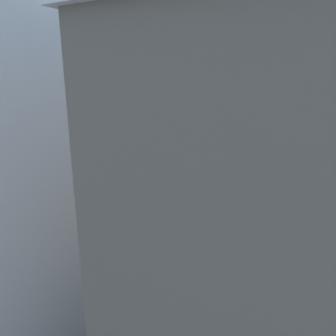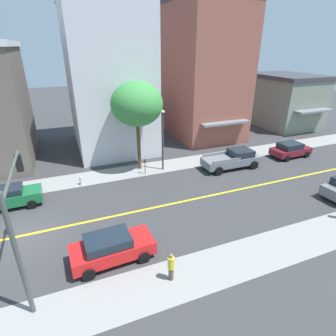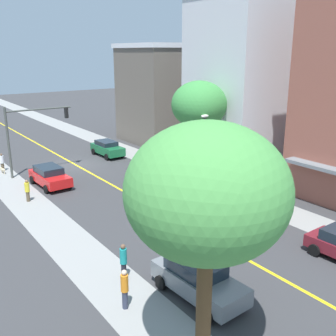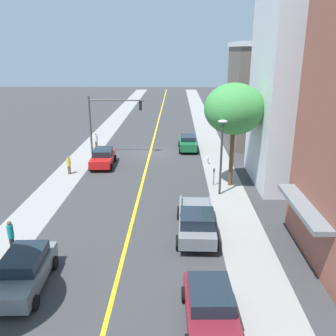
% 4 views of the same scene
% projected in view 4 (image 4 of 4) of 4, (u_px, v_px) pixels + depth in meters
% --- Properties ---
extents(ground_plane, '(140.00, 140.00, 0.00)m').
position_uv_depth(ground_plane, '(150.00, 153.00, 37.80)').
color(ground_plane, '#38383A').
extents(sidewalk_left, '(2.77, 126.00, 0.01)m').
position_uv_depth(sidewalk_left, '(214.00, 153.00, 37.66)').
color(sidewalk_left, gray).
rests_on(sidewalk_left, ground).
extents(sidewalk_right, '(2.77, 126.00, 0.01)m').
position_uv_depth(sidewalk_right, '(87.00, 152.00, 37.95)').
color(sidewalk_right, gray).
rests_on(sidewalk_right, ground).
extents(road_centerline_stripe, '(0.20, 126.00, 0.00)m').
position_uv_depth(road_centerline_stripe, '(150.00, 153.00, 37.80)').
color(road_centerline_stripe, yellow).
rests_on(road_centerline_stripe, ground).
extents(tan_rowhouse, '(11.70, 8.63, 11.01)m').
position_uv_depth(tan_rowhouse, '(284.00, 95.00, 39.69)').
color(tan_rowhouse, '#665B51').
rests_on(tan_rowhouse, ground).
extents(brick_apartment_block, '(11.38, 8.14, 15.15)m').
position_uv_depth(brick_apartment_block, '(334.00, 86.00, 27.24)').
color(brick_apartment_block, silver).
rests_on(brick_apartment_block, ground).
extents(street_tree_right_corner, '(4.48, 4.48, 7.94)m').
position_uv_depth(street_tree_right_corner, '(234.00, 109.00, 26.97)').
color(street_tree_right_corner, brown).
rests_on(street_tree_right_corner, ground).
extents(fire_hydrant, '(0.44, 0.24, 0.77)m').
position_uv_depth(fire_hydrant, '(207.00, 160.00, 33.94)').
color(fire_hydrant, silver).
rests_on(fire_hydrant, ground).
extents(parking_meter, '(0.12, 0.18, 1.39)m').
position_uv_depth(parking_meter, '(214.00, 174.00, 28.46)').
color(parking_meter, '#4C4C51').
rests_on(parking_meter, ground).
extents(traffic_light_mast, '(5.58, 0.32, 5.91)m').
position_uv_depth(traffic_light_mast, '(108.00, 115.00, 36.00)').
color(traffic_light_mast, '#474C47').
rests_on(traffic_light_mast, ground).
extents(street_lamp, '(0.70, 0.36, 5.56)m').
position_uv_depth(street_lamp, '(222.00, 148.00, 25.92)').
color(street_lamp, '#38383D').
rests_on(street_lamp, ground).
extents(red_sedan_right_curb, '(2.22, 4.44, 1.54)m').
position_uv_depth(red_sedan_right_curb, '(103.00, 157.00, 33.35)').
color(red_sedan_right_curb, red).
rests_on(red_sedan_right_curb, ground).
extents(maroon_sedan_left_curb, '(2.20, 4.18, 1.50)m').
position_uv_depth(maroon_sedan_left_curb, '(210.00, 306.00, 14.06)').
color(maroon_sedan_left_curb, maroon).
rests_on(maroon_sedan_left_curb, ground).
extents(green_sedan_left_curb, '(2.00, 4.28, 1.53)m').
position_uv_depth(green_sedan_left_curb, '(188.00, 143.00, 38.64)').
color(green_sedan_left_curb, '#196638').
rests_on(green_sedan_left_curb, ground).
extents(grey_sedan_right_curb, '(2.21, 4.54, 1.62)m').
position_uv_depth(grey_sedan_right_curb, '(24.00, 271.00, 16.18)').
color(grey_sedan_right_curb, slate).
rests_on(grey_sedan_right_curb, ground).
extents(grey_pickup_truck, '(2.35, 5.54, 1.71)m').
position_uv_depth(grey_pickup_truck, '(196.00, 221.00, 20.84)').
color(grey_pickup_truck, slate).
rests_on(grey_pickup_truck, ground).
extents(pedestrian_white_shirt, '(0.37, 0.37, 1.59)m').
position_uv_depth(pedestrian_white_shirt, '(96.00, 140.00, 39.49)').
color(pedestrian_white_shirt, brown).
rests_on(pedestrian_white_shirt, ground).
extents(pedestrian_teal_shirt, '(0.32, 0.32, 1.75)m').
position_uv_depth(pedestrian_teal_shirt, '(11.00, 235.00, 19.07)').
color(pedestrian_teal_shirt, black).
rests_on(pedestrian_teal_shirt, ground).
extents(pedestrian_yellow_shirt, '(0.33, 0.33, 1.59)m').
position_uv_depth(pedestrian_yellow_shirt, '(69.00, 165.00, 31.11)').
color(pedestrian_yellow_shirt, brown).
rests_on(pedestrian_yellow_shirt, ground).
extents(small_dog, '(0.37, 0.68, 0.50)m').
position_uv_depth(small_dog, '(93.00, 147.00, 38.89)').
color(small_dog, '#C6B28C').
rests_on(small_dog, ground).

